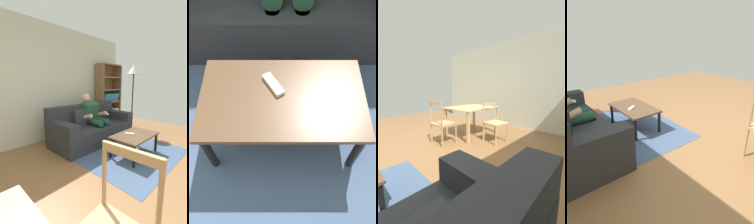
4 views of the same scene
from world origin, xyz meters
TOP-DOWN VIEW (x-y plane):
  - coffee_table at (1.23, 0.86)m, footprint 0.93×0.56m
  - tv_remote at (1.18, 0.94)m, footprint 0.13×0.17m
  - area_rug at (1.23, 0.86)m, footprint 2.02×1.43m

SIDE VIEW (x-z plane):
  - area_rug at x=1.23m, z-range 0.00..0.01m
  - coffee_table at x=1.23m, z-range 0.15..0.55m
  - tv_remote at x=1.18m, z-range 0.40..0.42m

